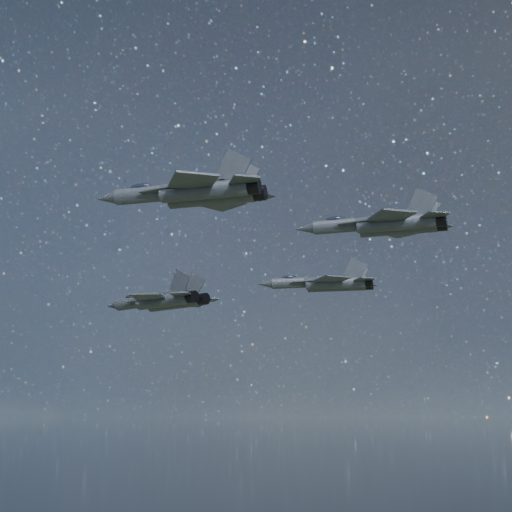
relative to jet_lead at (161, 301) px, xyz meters
The scene contains 4 objects.
jet_lead is the anchor object (origin of this frame).
jet_left 22.40m from the jet_lead, 26.60° to the left, with size 15.96×10.54×4.08m.
jet_right 34.21m from the jet_lead, 44.03° to the right, with size 17.31×11.63×4.37m.
jet_slot 37.40m from the jet_lead, 12.82° to the right, with size 15.97×10.79×4.02m.
Camera 1 is at (44.19, -70.12, 136.20)m, focal length 50.00 mm.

